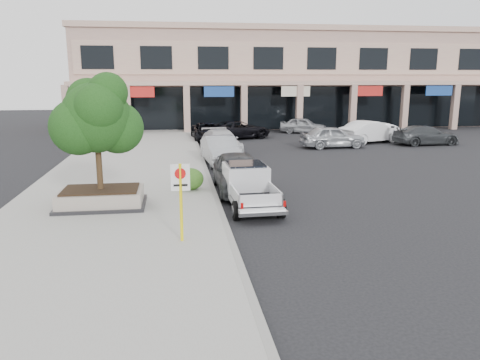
{
  "coord_description": "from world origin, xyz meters",
  "views": [
    {
      "loc": [
        -3.12,
        -13.96,
        4.87
      ],
      "look_at": [
        -0.95,
        1.5,
        1.41
      ],
      "focal_mm": 35.0,
      "sensor_mm": 36.0,
      "label": 1
    }
  ],
  "objects_px": {
    "lot_car_c": "(426,135)",
    "lot_car_e": "(303,125)",
    "curb_car_b": "(220,150)",
    "curb_car_a": "(238,172)",
    "curb_car_d": "(207,132)",
    "lot_car_d": "(239,130)",
    "lot_car_f": "(388,132)",
    "planter": "(101,198)",
    "curb_car_c": "(221,141)",
    "planter_tree": "(101,118)",
    "no_parking_sign": "(181,192)",
    "lot_car_b": "(371,132)",
    "pickup_truck": "(250,187)",
    "lot_car_a": "(332,137)"
  },
  "relations": [
    {
      "from": "planter_tree",
      "to": "lot_car_d",
      "type": "bearing_deg",
      "value": 68.33
    },
    {
      "from": "lot_car_e",
      "to": "no_parking_sign",
      "type": "bearing_deg",
      "value": -177.91
    },
    {
      "from": "planter_tree",
      "to": "curb_car_d",
      "type": "xyz_separation_m",
      "value": [
        5.17,
        18.84,
        -2.74
      ]
    },
    {
      "from": "no_parking_sign",
      "to": "lot_car_f",
      "type": "distance_m",
      "value": 26.68
    },
    {
      "from": "no_parking_sign",
      "to": "curb_car_b",
      "type": "relative_size",
      "value": 0.49
    },
    {
      "from": "planter",
      "to": "curb_car_c",
      "type": "relative_size",
      "value": 0.64
    },
    {
      "from": "curb_car_c",
      "to": "planter_tree",
      "type": "bearing_deg",
      "value": -120.88
    },
    {
      "from": "no_parking_sign",
      "to": "lot_car_c",
      "type": "distance_m",
      "value": 25.87
    },
    {
      "from": "curb_car_d",
      "to": "lot_car_f",
      "type": "height_order",
      "value": "curb_car_d"
    },
    {
      "from": "planter",
      "to": "lot_car_e",
      "type": "height_order",
      "value": "lot_car_e"
    },
    {
      "from": "curb_car_a",
      "to": "curb_car_d",
      "type": "relative_size",
      "value": 1.01
    },
    {
      "from": "curb_car_d",
      "to": "lot_car_b",
      "type": "xyz_separation_m",
      "value": [
        12.08,
        -3.06,
        0.15
      ]
    },
    {
      "from": "lot_car_d",
      "to": "lot_car_f",
      "type": "height_order",
      "value": "lot_car_d"
    },
    {
      "from": "curb_car_d",
      "to": "lot_car_d",
      "type": "xyz_separation_m",
      "value": [
        2.58,
        0.67,
        0.04
      ]
    },
    {
      "from": "curb_car_c",
      "to": "lot_car_a",
      "type": "bearing_deg",
      "value": -0.59
    },
    {
      "from": "curb_car_a",
      "to": "curb_car_d",
      "type": "distance_m",
      "value": 16.78
    },
    {
      "from": "planter",
      "to": "lot_car_f",
      "type": "relative_size",
      "value": 0.79
    },
    {
      "from": "pickup_truck",
      "to": "lot_car_d",
      "type": "distance_m",
      "value": 20.1
    },
    {
      "from": "planter",
      "to": "curb_car_b",
      "type": "height_order",
      "value": "curb_car_b"
    },
    {
      "from": "planter_tree",
      "to": "lot_car_a",
      "type": "bearing_deg",
      "value": 45.38
    },
    {
      "from": "curb_car_d",
      "to": "lot_car_e",
      "type": "bearing_deg",
      "value": 18.88
    },
    {
      "from": "curb_car_b",
      "to": "planter_tree",
      "type": "bearing_deg",
      "value": -125.67
    },
    {
      "from": "curb_car_d",
      "to": "lot_car_d",
      "type": "height_order",
      "value": "lot_car_d"
    },
    {
      "from": "lot_car_b",
      "to": "pickup_truck",
      "type": "bearing_deg",
      "value": 123.86
    },
    {
      "from": "pickup_truck",
      "to": "lot_car_d",
      "type": "bearing_deg",
      "value": 81.21
    },
    {
      "from": "planter",
      "to": "curb_car_c",
      "type": "height_order",
      "value": "curb_car_c"
    },
    {
      "from": "lot_car_e",
      "to": "curb_car_d",
      "type": "bearing_deg",
      "value": 136.53
    },
    {
      "from": "pickup_truck",
      "to": "lot_car_e",
      "type": "xyz_separation_m",
      "value": [
        8.44,
        22.77,
        -0.08
      ]
    },
    {
      "from": "no_parking_sign",
      "to": "curb_car_d",
      "type": "bearing_deg",
      "value": 84.05
    },
    {
      "from": "lot_car_c",
      "to": "lot_car_e",
      "type": "height_order",
      "value": "lot_car_c"
    },
    {
      "from": "lot_car_f",
      "to": "lot_car_b",
      "type": "bearing_deg",
      "value": 125.76
    },
    {
      "from": "planter",
      "to": "lot_car_f",
      "type": "xyz_separation_m",
      "value": [
        19.17,
        16.93,
        0.19
      ]
    },
    {
      "from": "pickup_truck",
      "to": "lot_car_c",
      "type": "distance_m",
      "value": 21.24
    },
    {
      "from": "curb_car_b",
      "to": "lot_car_b",
      "type": "distance_m",
      "value": 14.02
    },
    {
      "from": "planter_tree",
      "to": "pickup_truck",
      "type": "height_order",
      "value": "planter_tree"
    },
    {
      "from": "planter_tree",
      "to": "curb_car_b",
      "type": "xyz_separation_m",
      "value": [
        5.18,
        8.66,
        -2.63
      ]
    },
    {
      "from": "lot_car_b",
      "to": "lot_car_e",
      "type": "xyz_separation_m",
      "value": [
        -3.42,
        6.54,
        -0.13
      ]
    },
    {
      "from": "planter",
      "to": "curb_car_a",
      "type": "height_order",
      "value": "curb_car_a"
    },
    {
      "from": "curb_car_d",
      "to": "lot_car_c",
      "type": "distance_m",
      "value": 16.27
    },
    {
      "from": "planter_tree",
      "to": "no_parking_sign",
      "type": "bearing_deg",
      "value": -57.53
    },
    {
      "from": "lot_car_c",
      "to": "curb_car_b",
      "type": "bearing_deg",
      "value": 106.1
    },
    {
      "from": "curb_car_b",
      "to": "pickup_truck",
      "type": "bearing_deg",
      "value": -93.38
    },
    {
      "from": "pickup_truck",
      "to": "curb_car_a",
      "type": "height_order",
      "value": "curb_car_a"
    },
    {
      "from": "lot_car_c",
      "to": "lot_car_e",
      "type": "xyz_separation_m",
      "value": [
        -6.93,
        8.11,
        -0.01
      ]
    },
    {
      "from": "lot_car_b",
      "to": "lot_car_d",
      "type": "bearing_deg",
      "value": 48.59
    },
    {
      "from": "lot_car_f",
      "to": "lot_car_d",
      "type": "bearing_deg",
      "value": 82.94
    },
    {
      "from": "curb_car_a",
      "to": "lot_car_b",
      "type": "bearing_deg",
      "value": 48.74
    },
    {
      "from": "curb_car_d",
      "to": "lot_car_d",
      "type": "distance_m",
      "value": 2.66
    },
    {
      "from": "no_parking_sign",
      "to": "lot_car_b",
      "type": "height_order",
      "value": "no_parking_sign"
    },
    {
      "from": "curb_car_a",
      "to": "curb_car_b",
      "type": "height_order",
      "value": "curb_car_a"
    }
  ]
}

